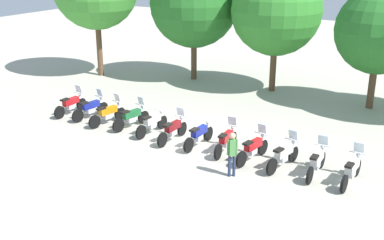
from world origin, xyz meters
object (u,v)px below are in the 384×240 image
Objects in this scene: motorcycle_0 at (71,104)px; motorcycle_9 at (284,155)px; motorcycle_3 at (132,117)px; motorcycle_4 at (152,123)px; tree_1 at (194,3)px; tree_2 at (276,10)px; tree_3 at (379,31)px; motorcycle_1 at (91,108)px; motorcycle_2 at (108,113)px; motorcycle_7 at (226,140)px; person_0 at (232,151)px; motorcycle_11 at (352,170)px; motorcycle_6 at (199,135)px; motorcycle_8 at (253,148)px; motorcycle_5 at (173,130)px; motorcycle_10 at (317,162)px.

motorcycle_9 is at bearing -93.08° from motorcycle_0.
motorcycle_3 is at bearing 96.59° from motorcycle_9.
tree_1 is (-3.18, 9.20, 4.25)m from motorcycle_4.
tree_2 reaches higher than tree_3.
tree_3 is at bearing -44.50° from motorcycle_1.
motorcycle_2 is 8.88m from motorcycle_9.
motorcycle_1 and motorcycle_7 have the same top height.
motorcycle_9 is at bearing 103.63° from person_0.
tree_3 reaches higher than motorcycle_11.
motorcycle_8 reaches higher than motorcycle_6.
motorcycle_3 is 10.52m from tree_2.
motorcycle_6 is (1.27, 0.06, -0.01)m from motorcycle_5.
motorcycle_0 is at bearing -145.96° from tree_3.
person_0 is at bearing -75.73° from tree_2.
motorcycle_10 is at bearing -81.87° from motorcycle_2.
motorcycle_8 is at bearing -93.27° from motorcycle_0.
motorcycle_7 is at bearing -92.45° from motorcycle_0.
motorcycle_11 is (1.27, -0.05, 0.00)m from motorcycle_10.
motorcycle_7 is 10.42m from tree_2.
motorcycle_1 is 1.29m from motorcycle_2.
motorcycle_3 reaches higher than motorcycle_4.
motorcycle_7 is 10.40m from tree_3.
motorcycle_5 is 3.81m from motorcycle_8.
motorcycle_3 is 2.56m from motorcycle_5.
motorcycle_2 is at bearing 87.55° from motorcycle_10.
motorcycle_0 is at bearing 87.13° from motorcycle_10.
person_0 reaches higher than motorcycle_8.
motorcycle_10 and motorcycle_11 have the same top height.
motorcycle_8 is at bearing -90.97° from motorcycle_5.
motorcycle_11 reaches higher than motorcycle_6.
motorcycle_1 is 5.09m from motorcycle_5.
motorcycle_1 is 1.28× the size of person_0.
motorcycle_1 is at bearing -143.26° from tree_3.
motorcycle_4 is 1.01× the size of motorcycle_9.
motorcycle_1 is at bearing 85.85° from motorcycle_5.
motorcycle_7 is 1.00× the size of motorcycle_10.
motorcycle_8 is at bearing 89.82° from motorcycle_10.
tree_3 is (-1.17, 9.20, 3.51)m from motorcycle_11.
motorcycle_2 is 1.00× the size of motorcycle_8.
motorcycle_4 is at bearing 90.80° from motorcycle_11.
motorcycle_7 is (8.87, -0.34, 0.00)m from motorcycle_0.
motorcycle_9 is 0.29× the size of tree_1.
motorcycle_7 reaches higher than motorcycle_4.
motorcycle_10 is (5.07, -0.17, 0.01)m from motorcycle_6.
motorcycle_8 is (10.15, -0.54, 0.00)m from motorcycle_0.
motorcycle_11 is (2.53, -0.00, 0.00)m from motorcycle_9.
motorcycle_9 is 0.35× the size of tree_3.
motorcycle_1 is 0.99× the size of motorcycle_7.
motorcycle_8 is 3.80m from motorcycle_11.
tree_2 is at bearing 34.60° from motorcycle_9.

